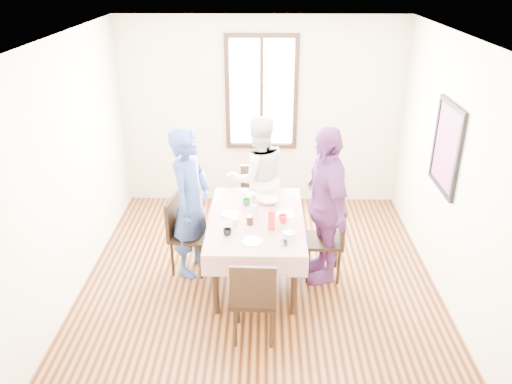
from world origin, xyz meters
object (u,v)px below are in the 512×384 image
dining_table (256,248)px  person_far (257,177)px  chair_right (324,241)px  person_left (190,203)px  chair_far (257,203)px  chair_near (254,296)px  person_right (324,205)px  chair_left (190,235)px

dining_table → person_far: person_far is taller
chair_right → person_left: (-1.52, 0.09, 0.41)m
chair_far → chair_near: 2.03m
person_far → person_right: (0.75, -0.95, 0.08)m
chair_right → chair_far: same height
chair_left → chair_right: bearing=96.4°
chair_left → person_left: 0.41m
person_far → person_right: 1.21m
chair_near → chair_far: bearing=91.9°
person_left → person_far: (0.75, 0.86, -0.05)m
chair_right → chair_near: same height
chair_left → chair_far: size_ratio=1.00×
chair_far → person_far: size_ratio=0.55×
chair_near → person_far: 2.05m
chair_near → dining_table: bearing=91.9°
chair_near → person_left: bearing=124.8°
person_left → person_right: 1.50m
dining_table → chair_far: chair_far is taller
chair_left → chair_right: same height
chair_near → person_right: (0.75, 1.06, 0.45)m
dining_table → person_far: (0.00, 1.00, 0.45)m
dining_table → chair_near: bearing=-90.0°
chair_right → person_left: 1.57m
chair_left → person_far: (0.77, 0.86, 0.37)m
chair_left → person_left: (0.02, 0.00, 0.41)m
chair_left → person_right: 1.58m
chair_left → person_far: size_ratio=0.55×
person_far → chair_left: bearing=30.9°
chair_left → chair_right: (1.54, -0.09, 0.00)m
chair_left → chair_far: (0.77, 0.88, 0.00)m
chair_right → chair_near: 1.31m
chair_left → person_far: person_far is taller
dining_table → person_right: size_ratio=0.82×
dining_table → chair_near: chair_near is taller
dining_table → person_far: size_ratio=0.90×
chair_right → person_left: size_ratio=0.52×
chair_near → person_left: (-0.75, 1.16, 0.41)m
chair_near → person_right: person_right is taller
chair_right → person_far: bearing=41.8°
chair_far → chair_near: size_ratio=1.00×
dining_table → chair_right: 0.77m
chair_near → person_far: size_ratio=0.55×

